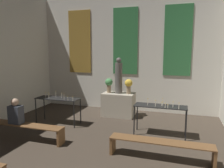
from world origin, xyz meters
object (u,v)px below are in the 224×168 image
(statue, at_px, (119,77))
(candle_rack_right, at_px, (160,109))
(flower_vase_left, at_px, (109,84))
(pew_back_right, at_px, (160,146))
(flower_vase_right, at_px, (129,85))
(person_seated, at_px, (16,113))
(altar, at_px, (119,104))
(candle_rack_left, at_px, (58,101))
(pew_back_left, at_px, (25,128))

(statue, bearing_deg, candle_rack_right, -41.56)
(flower_vase_left, relative_size, pew_back_right, 0.24)
(flower_vase_right, xyz_separation_m, person_seated, (-2.47, -2.94, -0.46))
(statue, distance_m, flower_vase_left, 0.47)
(altar, xyz_separation_m, pew_back_right, (1.82, -2.94, -0.10))
(statue, bearing_deg, flower_vase_right, 0.00)
(candle_rack_left, bearing_deg, pew_back_left, -95.89)
(candle_rack_left, bearing_deg, flower_vase_left, 48.91)
(statue, height_order, flower_vase_right, statue)
(flower_vase_right, relative_size, person_seated, 0.77)
(candle_rack_left, height_order, pew_back_left, candle_rack_left)
(flower_vase_left, relative_size, pew_back_left, 0.24)
(altar, height_order, candle_rack_left, candle_rack_left)
(flower_vase_left, relative_size, candle_rack_right, 0.37)
(flower_vase_right, bearing_deg, candle_rack_right, -48.90)
(candle_rack_left, distance_m, pew_back_right, 3.81)
(flower_vase_left, bearing_deg, statue, 0.00)
(pew_back_left, bearing_deg, pew_back_right, 0.00)
(statue, height_order, candle_rack_right, statue)
(altar, relative_size, person_seated, 1.66)
(flower_vase_left, distance_m, candle_rack_right, 2.57)
(pew_back_left, height_order, pew_back_right, same)
(pew_back_left, height_order, person_seated, person_seated)
(candle_rack_right, xyz_separation_m, pew_back_left, (-3.49, -1.46, -0.44))
(altar, height_order, pew_back_left, altar)
(candle_rack_right, bearing_deg, candle_rack_left, 179.98)
(candle_rack_right, height_order, person_seated, person_seated)
(candle_rack_right, relative_size, pew_back_right, 0.64)
(candle_rack_left, bearing_deg, flower_vase_right, 35.85)
(flower_vase_left, distance_m, flower_vase_right, 0.76)
(candle_rack_right, bearing_deg, pew_back_right, -84.17)
(statue, height_order, person_seated, statue)
(altar, height_order, person_seated, person_seated)
(flower_vase_left, relative_size, flower_vase_right, 1.00)
(statue, xyz_separation_m, person_seated, (-2.09, -2.94, -0.73))
(statue, distance_m, pew_back_left, 3.64)
(pew_back_left, bearing_deg, candle_rack_left, 84.11)
(flower_vase_left, xyz_separation_m, candle_rack_left, (-1.29, -1.48, -0.43))
(pew_back_right, bearing_deg, flower_vase_right, 116.12)
(candle_rack_left, height_order, candle_rack_right, candle_rack_right)
(candle_rack_right, distance_m, pew_back_left, 3.81)
(pew_back_left, relative_size, pew_back_right, 1.00)
(candle_rack_left, bearing_deg, pew_back_right, -22.68)
(pew_back_left, bearing_deg, person_seated, -180.00)
(pew_back_left, bearing_deg, flower_vase_left, 63.88)
(statue, xyz_separation_m, flower_vase_right, (0.38, 0.00, -0.27))
(pew_back_right, bearing_deg, pew_back_left, 180.00)
(statue, distance_m, person_seated, 3.68)
(altar, relative_size, candle_rack_right, 0.79)
(pew_back_right, height_order, person_seated, person_seated)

